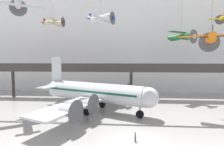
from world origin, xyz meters
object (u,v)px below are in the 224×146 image
object	(u,v)px
suspended_plane_cream_biplane	(54,23)
info_sign_pedestal	(135,138)
suspended_plane_orange_highwing	(211,39)
suspended_plane_white_twin	(101,18)
suspended_plane_yellow_lowwing	(223,17)
suspended_plane_green_biplane	(181,37)
airliner_silver_main	(93,92)
suspended_plane_silver_racer	(18,2)

from	to	relation	value
suspended_plane_cream_biplane	info_sign_pedestal	bearing A→B (deg)	-46.53
suspended_plane_orange_highwing	suspended_plane_white_twin	world-z (taller)	suspended_plane_white_twin
suspended_plane_white_twin	suspended_plane_yellow_lowwing	distance (m)	28.88
suspended_plane_green_biplane	info_sign_pedestal	distance (m)	28.91
suspended_plane_orange_highwing	suspended_plane_yellow_lowwing	xyz separation A→B (m)	(10.18, 16.06, 6.69)
suspended_plane_yellow_lowwing	info_sign_pedestal	world-z (taller)	suspended_plane_yellow_lowwing
suspended_plane_white_twin	suspended_plane_yellow_lowwing	size ratio (longest dim) A/B	1.17
airliner_silver_main	suspended_plane_orange_highwing	distance (m)	21.25
suspended_plane_green_biplane	suspended_plane_cream_biplane	size ratio (longest dim) A/B	1.46
suspended_plane_orange_highwing	info_sign_pedestal	distance (m)	18.75
suspended_plane_cream_biplane	suspended_plane_orange_highwing	bearing A→B (deg)	-23.02
suspended_plane_silver_racer	suspended_plane_orange_highwing	world-z (taller)	suspended_plane_silver_racer
suspended_plane_white_twin	info_sign_pedestal	size ratio (longest dim) A/B	6.24
suspended_plane_orange_highwing	suspended_plane_white_twin	xyz separation A→B (m)	(-18.42, 12.15, 6.16)
airliner_silver_main	info_sign_pedestal	distance (m)	14.00
suspended_plane_green_biplane	suspended_plane_yellow_lowwing	xyz separation A→B (m)	(10.19, 1.83, 4.63)
suspended_plane_silver_racer	suspended_plane_yellow_lowwing	xyz separation A→B (m)	(41.00, 15.18, 0.34)
suspended_plane_silver_racer	info_sign_pedestal	bearing A→B (deg)	-147.09
suspended_plane_silver_racer	suspended_plane_green_biplane	distance (m)	33.86
airliner_silver_main	suspended_plane_white_twin	world-z (taller)	suspended_plane_white_twin
suspended_plane_silver_racer	suspended_plane_cream_biplane	distance (m)	15.71
suspended_plane_orange_highwing	suspended_plane_cream_biplane	world-z (taller)	suspended_plane_cream_biplane
suspended_plane_orange_highwing	info_sign_pedestal	size ratio (longest dim) A/B	9.98
suspended_plane_orange_highwing	suspended_plane_cream_biplane	bearing A→B (deg)	83.70
airliner_silver_main	suspended_plane_cream_biplane	distance (m)	23.67
suspended_plane_orange_highwing	suspended_plane_silver_racer	bearing A→B (deg)	110.00
suspended_plane_silver_racer	suspended_plane_white_twin	xyz separation A→B (m)	(12.40, 11.27, -0.19)
suspended_plane_yellow_lowwing	suspended_plane_silver_racer	bearing A→B (deg)	121.48
airliner_silver_main	suspended_plane_green_biplane	world-z (taller)	suspended_plane_green_biplane
suspended_plane_silver_racer	suspended_plane_green_biplane	world-z (taller)	suspended_plane_silver_racer
suspended_plane_green_biplane	suspended_plane_orange_highwing	bearing A→B (deg)	-36.83
suspended_plane_cream_biplane	suspended_plane_yellow_lowwing	size ratio (longest dim) A/B	1.06
suspended_plane_white_twin	info_sign_pedestal	bearing A→B (deg)	-49.72
info_sign_pedestal	suspended_plane_white_twin	bearing A→B (deg)	102.37
suspended_plane_orange_highwing	suspended_plane_yellow_lowwing	bearing A→B (deg)	-10.74
airliner_silver_main	suspended_plane_green_biplane	xyz separation A→B (m)	(18.79, 10.55, 11.26)
suspended_plane_orange_highwing	suspended_plane_cream_biplane	distance (m)	35.94
suspended_plane_yellow_lowwing	airliner_silver_main	bearing A→B (deg)	124.29
suspended_plane_white_twin	suspended_plane_cream_biplane	distance (m)	13.59
suspended_plane_orange_highwing	suspended_plane_white_twin	distance (m)	22.91
airliner_silver_main	suspended_plane_silver_racer	bearing A→B (deg)	-144.58
suspended_plane_green_biplane	suspended_plane_white_twin	world-z (taller)	suspended_plane_white_twin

